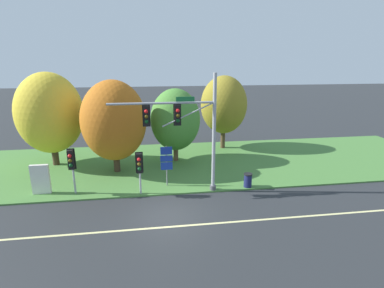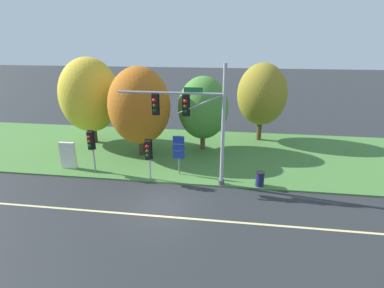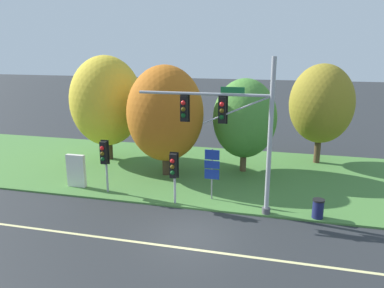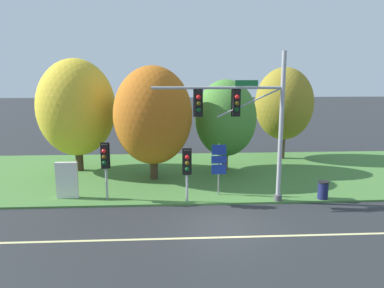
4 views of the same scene
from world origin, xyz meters
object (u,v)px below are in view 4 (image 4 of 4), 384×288
object	(u,v)px
tree_mid_verge	(284,104)
tree_behind_signpost	(226,118)
pedestrian_signal_near_kerb	(105,159)
pedestrian_signal_further_along	(187,165)
tree_left_of_mast	(153,116)
route_sign_post	(219,163)
traffic_signal_mast	(247,116)
trash_bin	(323,190)
info_kiosk	(67,180)
tree_nearest_road	(76,108)

from	to	relation	value
tree_mid_verge	tree_behind_signpost	bearing A→B (deg)	-147.16
pedestrian_signal_near_kerb	tree_behind_signpost	bearing A→B (deg)	39.15
pedestrian_signal_further_along	tree_left_of_mast	distance (m)	5.12
tree_left_of_mast	tree_behind_signpost	size ratio (longest dim) A/B	1.14
route_sign_post	tree_behind_signpost	size ratio (longest dim) A/B	0.46
traffic_signal_mast	pedestrian_signal_further_along	size ratio (longest dim) A/B	2.70
traffic_signal_mast	pedestrian_signal_further_along	distance (m)	3.78
tree_behind_signpost	traffic_signal_mast	bearing A→B (deg)	-88.68
route_sign_post	tree_mid_verge	distance (m)	10.30
tree_left_of_mast	route_sign_post	bearing A→B (deg)	-42.06
route_sign_post	tree_behind_signpost	xyz separation A→B (m)	(1.07, 5.06, 1.72)
traffic_signal_mast	tree_behind_signpost	distance (m)	6.23
pedestrian_signal_near_kerb	tree_behind_signpost	world-z (taller)	tree_behind_signpost
traffic_signal_mast	tree_mid_verge	world-z (taller)	traffic_signal_mast
tree_left_of_mast	trash_bin	bearing A→B (deg)	-25.42
pedestrian_signal_further_along	info_kiosk	bearing A→B (deg)	170.01
route_sign_post	info_kiosk	bearing A→B (deg)	-179.43
pedestrian_signal_further_along	trash_bin	xyz separation A→B (m)	(7.01, 0.17, -1.48)
pedestrian_signal_further_along	route_sign_post	world-z (taller)	pedestrian_signal_further_along
traffic_signal_mast	tree_left_of_mast	xyz separation A→B (m)	(-4.77, 4.31, -0.45)
pedestrian_signal_further_along	trash_bin	size ratio (longest dim) A/B	2.96
route_sign_post	tree_mid_verge	world-z (taller)	tree_mid_verge
route_sign_post	pedestrian_signal_near_kerb	bearing A→B (deg)	-174.67
tree_left_of_mast	tree_mid_verge	bearing A→B (deg)	27.71
tree_left_of_mast	tree_nearest_road	bearing A→B (deg)	155.88
pedestrian_signal_further_along	tree_behind_signpost	size ratio (longest dim) A/B	0.46
route_sign_post	tree_mid_verge	xyz separation A→B (m)	(5.84, 8.14, 2.37)
tree_nearest_road	tree_behind_signpost	size ratio (longest dim) A/B	1.22
tree_nearest_road	info_kiosk	world-z (taller)	tree_nearest_road
tree_behind_signpost	tree_mid_verge	world-z (taller)	tree_mid_verge
tree_mid_verge	info_kiosk	bearing A→B (deg)	-149.08
pedestrian_signal_further_along	tree_mid_verge	size ratio (longest dim) A/B	0.41
traffic_signal_mast	tree_behind_signpost	size ratio (longest dim) A/B	1.25
traffic_signal_mast	route_sign_post	size ratio (longest dim) A/B	2.70
tree_mid_verge	pedestrian_signal_near_kerb	bearing A→B (deg)	-143.31
traffic_signal_mast	tree_behind_signpost	bearing A→B (deg)	91.32
info_kiosk	pedestrian_signal_further_along	bearing A→B (deg)	-9.99
tree_mid_verge	info_kiosk	size ratio (longest dim) A/B	3.56
pedestrian_signal_near_kerb	tree_left_of_mast	bearing A→B (deg)	58.92
tree_behind_signpost	info_kiosk	distance (m)	10.63
tree_behind_signpost	info_kiosk	bearing A→B (deg)	-150.13
trash_bin	tree_nearest_road	bearing A→B (deg)	155.04
info_kiosk	route_sign_post	bearing A→B (deg)	0.57
pedestrian_signal_near_kerb	route_sign_post	world-z (taller)	pedestrian_signal_near_kerb
pedestrian_signal_further_along	tree_nearest_road	distance (m)	9.77
pedestrian_signal_near_kerb	tree_mid_verge	xyz separation A→B (m)	(11.66, 8.69, 1.96)
route_sign_post	tree_nearest_road	world-z (taller)	tree_nearest_road
pedestrian_signal_further_along	info_kiosk	world-z (taller)	pedestrian_signal_further_along
traffic_signal_mast	route_sign_post	world-z (taller)	traffic_signal_mast
traffic_signal_mast	tree_nearest_road	world-z (taller)	traffic_signal_mast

